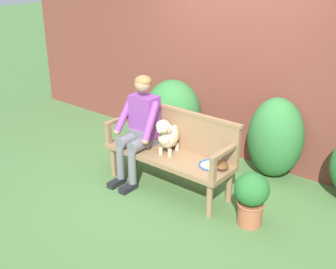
{
  "coord_description": "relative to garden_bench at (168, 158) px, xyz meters",
  "views": [
    {
      "loc": [
        2.88,
        -3.56,
        2.63
      ],
      "look_at": [
        0.0,
        0.0,
        0.7
      ],
      "focal_mm": 45.72,
      "sensor_mm": 36.0,
      "label": 1
    }
  ],
  "objects": [
    {
      "name": "hedge_bush_far_right",
      "position": [
        -0.78,
        1.08,
        0.1
      ],
      "size": [
        0.85,
        0.78,
        0.98
      ],
      "primitive_type": "ellipsoid",
      "color": "#337538",
      "rests_on": "ground"
    },
    {
      "name": "bench_armrest_right_end",
      "position": [
        0.78,
        -0.09,
        0.26
      ],
      "size": [
        0.06,
        0.52,
        0.28
      ],
      "color": "#93704C",
      "rests_on": "garden_bench"
    },
    {
      "name": "baseball_glove",
      "position": [
        0.68,
        0.07,
        0.1
      ],
      "size": [
        0.27,
        0.24,
        0.09
      ],
      "primitive_type": "ellipsoid",
      "rotation": [
        0.0,
        0.0,
        -0.39
      ],
      "color": "brown",
      "rests_on": "garden_bench"
    },
    {
      "name": "brick_garden_fence",
      "position": [
        0.0,
        1.43,
        0.72
      ],
      "size": [
        8.0,
        0.3,
        2.23
      ],
      "primitive_type": "cube",
      "color": "brown",
      "rests_on": "ground"
    },
    {
      "name": "bench_armrest_left_end",
      "position": [
        -0.78,
        -0.09,
        0.26
      ],
      "size": [
        0.06,
        0.52,
        0.28
      ],
      "color": "#93704C",
      "rests_on": "garden_bench"
    },
    {
      "name": "garden_bench",
      "position": [
        0.0,
        0.0,
        0.0
      ],
      "size": [
        1.63,
        0.52,
        0.45
      ],
      "color": "#93704C",
      "rests_on": "ground"
    },
    {
      "name": "potted_plant",
      "position": [
        1.15,
        -0.05,
        -0.06
      ],
      "size": [
        0.37,
        0.37,
        0.59
      ],
      "color": "#A85B3D",
      "rests_on": "ground"
    },
    {
      "name": "hedge_bush_mid_right",
      "position": [
        0.83,
        1.11,
        0.12
      ],
      "size": [
        0.7,
        0.68,
        1.04
      ],
      "primitive_type": "ellipsoid",
      "color": "#337538",
      "rests_on": "ground"
    },
    {
      "name": "ground_plane",
      "position": [
        0.0,
        0.0,
        -0.39
      ],
      "size": [
        40.0,
        40.0,
        0.0
      ],
      "primitive_type": "plane",
      "color": "#4C753D"
    },
    {
      "name": "dog_on_bench",
      "position": [
        -0.02,
        0.01,
        0.29
      ],
      "size": [
        0.28,
        0.46,
        0.46
      ],
      "color": "beige",
      "rests_on": "garden_bench"
    },
    {
      "name": "tennis_racket",
      "position": [
        0.56,
        0.09,
        0.07
      ],
      "size": [
        0.37,
        0.58,
        0.03
      ],
      "color": "blue",
      "rests_on": "garden_bench"
    },
    {
      "name": "bench_backrest",
      "position": [
        0.0,
        0.23,
        0.31
      ],
      "size": [
        1.67,
        0.06,
        0.5
      ],
      "color": "#93704C",
      "rests_on": "garden_bench"
    },
    {
      "name": "person_seated",
      "position": [
        -0.43,
        -0.02,
        0.33
      ],
      "size": [
        0.56,
        0.66,
        1.32
      ],
      "color": "black",
      "rests_on": "ground"
    }
  ]
}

